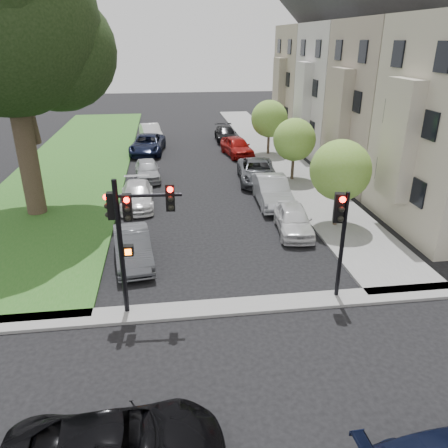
{
  "coord_description": "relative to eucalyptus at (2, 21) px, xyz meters",
  "views": [
    {
      "loc": [
        -2.17,
        -10.99,
        8.89
      ],
      "look_at": [
        0.0,
        5.0,
        2.0
      ],
      "focal_mm": 35.0,
      "sensor_mm": 36.0,
      "label": 1
    }
  ],
  "objects": [
    {
      "name": "traffic_signal_main",
      "position": [
        5.95,
        -10.19,
        -6.24
      ],
      "size": [
        2.39,
        0.62,
        4.89
      ],
      "color": "black",
      "rests_on": "ground"
    },
    {
      "name": "sidewalk_cross",
      "position": [
        9.37,
        -10.42,
        -9.55
      ],
      "size": [
        60.0,
        1.0,
        0.12
      ],
      "primitive_type": "cube",
      "color": "slate",
      "rests_on": "ground"
    },
    {
      "name": "grass_strip",
      "position": [
        0.37,
        11.58,
        -9.55
      ],
      "size": [
        8.0,
        44.0,
        0.12
      ],
      "primitive_type": "cube",
      "color": "#23591B",
      "rests_on": "ground"
    },
    {
      "name": "sidewalk_right",
      "position": [
        16.12,
        11.58,
        -9.55
      ],
      "size": [
        3.5,
        44.0,
        0.12
      ],
      "primitive_type": "cube",
      "color": "slate",
      "rests_on": "ground"
    },
    {
      "name": "car_parked_6",
      "position": [
        5.45,
        0.52,
        -8.97
      ],
      "size": [
        1.97,
        4.5,
        1.29
      ],
      "primitive_type": "imported",
      "rotation": [
        0.0,
        0.0,
        0.04
      ],
      "color": "silver",
      "rests_on": "ground"
    },
    {
      "name": "house_d",
      "position": [
        21.82,
        18.08,
        -2.68
      ],
      "size": [
        7.7,
        7.55,
        15.97
      ],
      "color": "slate",
      "rests_on": "ground"
    },
    {
      "name": "car_parked_4",
      "position": [
        12.82,
        16.84,
        -8.95
      ],
      "size": [
        1.96,
        4.6,
        1.32
      ],
      "primitive_type": "imported",
      "rotation": [
        0.0,
        0.0,
        -0.02
      ],
      "color": "black",
      "rests_on": "ground"
    },
    {
      "name": "car_parked_1",
      "position": [
        13.14,
        -0.16,
        -8.82
      ],
      "size": [
        1.86,
        4.9,
        1.59
      ],
      "primitive_type": "imported",
      "rotation": [
        0.0,
        0.0,
        -0.04
      ],
      "color": "#999BA0",
      "rests_on": "ground"
    },
    {
      "name": "car_parked_9",
      "position": [
        5.9,
        18.01,
        -8.85
      ],
      "size": [
        2.39,
        4.82,
        1.52
      ],
      "primitive_type": "imported",
      "rotation": [
        0.0,
        0.0,
        0.18
      ],
      "color": "silver",
      "rests_on": "ground"
    },
    {
      "name": "small_tree_a",
      "position": [
        15.57,
        -3.84,
        -6.64
      ],
      "size": [
        2.98,
        2.98,
        4.47
      ],
      "color": "#3A2A1C",
      "rests_on": "ground"
    },
    {
      "name": "house_b",
      "position": [
        21.82,
        3.08,
        -2.68
      ],
      "size": [
        7.7,
        7.55,
        15.97
      ],
      "color": "#9C9583",
      "rests_on": "ground"
    },
    {
      "name": "eucalyptus",
      "position": [
        0.0,
        0.0,
        0.0
      ],
      "size": [
        9.94,
        9.02,
        14.08
      ],
      "color": "#3A2A1C",
      "rests_on": "ground"
    },
    {
      "name": "small_tree_c",
      "position": [
        15.57,
        11.24,
        -6.68
      ],
      "size": [
        2.94,
        2.94,
        4.41
      ],
      "color": "#3A2A1C",
      "rests_on": "ground"
    },
    {
      "name": "ground",
      "position": [
        9.37,
        -12.42,
        -9.61
      ],
      "size": [
        140.0,
        140.0,
        0.0
      ],
      "primitive_type": "plane",
      "color": "black",
      "rests_on": "ground"
    },
    {
      "name": "car_parked_2",
      "position": [
        13.17,
        4.09,
        -8.88
      ],
      "size": [
        2.93,
        5.47,
        1.46
      ],
      "primitive_type": "imported",
      "rotation": [
        0.0,
        0.0,
        -0.1
      ],
      "color": "#3F4247",
      "rests_on": "ground"
    },
    {
      "name": "car_parked_8",
      "position": [
        5.73,
        13.08,
        -8.85
      ],
      "size": [
        3.12,
        5.73,
        1.53
      ],
      "primitive_type": "imported",
      "rotation": [
        0.0,
        0.0,
        -0.11
      ],
      "color": "black",
      "rests_on": "ground"
    },
    {
      "name": "car_parked_5",
      "position": [
        5.59,
        -6.38,
        -8.92
      ],
      "size": [
        1.99,
        4.35,
        1.38
      ],
      "primitive_type": "imported",
      "rotation": [
        0.0,
        0.0,
        0.13
      ],
      "color": "#3F4247",
      "rests_on": "ground"
    },
    {
      "name": "traffic_signal_secondary",
      "position": [
        13.06,
        -10.23,
        -6.74
      ],
      "size": [
        0.56,
        0.45,
        4.13
      ],
      "color": "black",
      "rests_on": "ground"
    },
    {
      "name": "car_parked_7",
      "position": [
        5.9,
        5.64,
        -8.94
      ],
      "size": [
        1.92,
        4.1,
        1.36
      ],
      "primitive_type": "imported",
      "rotation": [
        0.0,
        0.0,
        0.08
      ],
      "color": "#999BA0",
      "rests_on": "ground"
    },
    {
      "name": "car_parked_3",
      "position": [
        12.97,
        11.29,
        -8.85
      ],
      "size": [
        2.52,
        4.75,
        1.54
      ],
      "primitive_type": "imported",
      "rotation": [
        0.0,
        0.0,
        0.16
      ],
      "color": "maroon",
      "rests_on": "ground"
    },
    {
      "name": "small_tree_b",
      "position": [
        15.57,
        4.08,
        -6.84
      ],
      "size": [
        2.78,
        2.78,
        4.17
      ],
      "color": "#3A2A1C",
      "rests_on": "ground"
    },
    {
      "name": "car_parked_0",
      "position": [
        13.24,
        -4.27,
        -8.93
      ],
      "size": [
        2.05,
        4.16,
        1.37
      ],
      "primitive_type": "imported",
      "rotation": [
        0.0,
        0.0,
        -0.11
      ],
      "color": "silver",
      "rests_on": "ground"
    },
    {
      "name": "house_c",
      "position": [
        21.82,
        10.58,
        -2.68
      ],
      "size": [
        7.7,
        7.55,
        15.97
      ],
      "color": "silver",
      "rests_on": "ground"
    }
  ]
}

